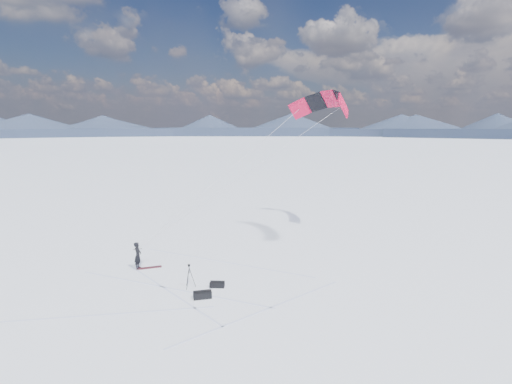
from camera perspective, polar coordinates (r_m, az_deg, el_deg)
name	(u,v)px	position (r m, az deg, el deg)	size (l,w,h in m)	color
ground	(175,290)	(21.07, -12.31, -14.46)	(1800.00, 1800.00, 0.00)	white
horizon_hills	(172,213)	(19.71, -12.77, -3.17)	(704.84, 706.81, 9.82)	#1B2638
snow_tracks	(148,296)	(20.66, -16.27, -15.14)	(13.93, 10.25, 0.01)	#B2BCDE
snowkiter	(139,268)	(24.49, -17.62, -11.15)	(0.61, 0.40, 1.68)	black
snowboard	(149,268)	(24.37, -16.12, -11.12)	(1.51, 0.28, 0.04)	maroon
tripod	(189,273)	(20.85, -10.25, -12.11)	(0.57, 0.60, 1.32)	black
gear_bag_a	(203,295)	(19.83, -8.23, -15.36)	(0.97, 0.54, 0.41)	black
gear_bag_b	(217,284)	(20.96, -5.99, -13.94)	(0.88, 0.66, 0.36)	black
power_kite	(324,104)	(27.92, 10.37, 13.18)	(14.70, 6.48, 9.99)	red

